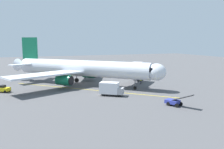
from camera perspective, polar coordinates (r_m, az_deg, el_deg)
ground_plane at (r=58.80m, az=-7.16°, el=-2.22°), size 220.00×220.00×0.00m
apron_lead_in_line at (r=51.45m, az=-5.81°, el=-3.70°), size 28.87×28.03×0.01m
airplane at (r=56.68m, az=-7.74°, el=1.47°), size 33.21×32.95×11.50m
jet_bridge at (r=56.96m, az=4.88°, el=1.30°), size 9.39×9.58×5.40m
ground_crew_marshaller at (r=58.01m, az=7.04°, el=-1.47°), size 0.42×0.29×1.71m
ground_crew_wing_walker at (r=65.37m, az=-9.76°, el=-0.44°), size 0.36×0.46×1.71m
belt_loader_near_nose at (r=39.99m, az=14.95°, el=-6.38°), size 3.02×4.66×2.32m
box_truck_portside at (r=45.43m, az=-0.18°, el=-3.48°), size 4.89×4.24×2.62m
belt_loader_starboard_side at (r=72.38m, az=-11.00°, el=0.23°), size 4.61×3.18×2.32m
tug_rear_apron at (r=53.45m, az=-24.95°, el=-3.22°), size 2.75×2.53×1.50m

